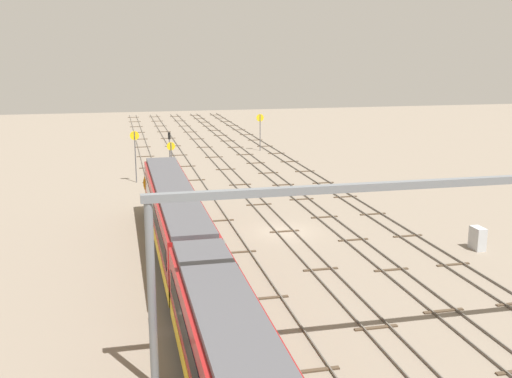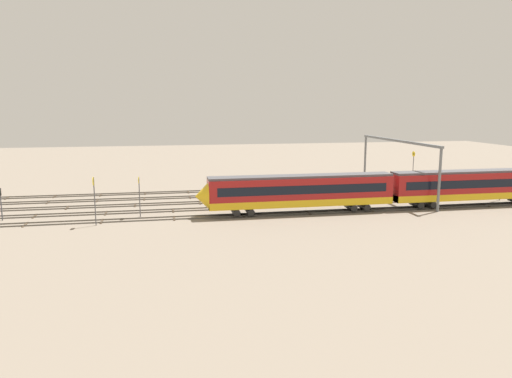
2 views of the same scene
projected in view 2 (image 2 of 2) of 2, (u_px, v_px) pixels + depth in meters
ground_plane at (261, 201)px, 71.49m from camera, size 204.69×204.69×0.00m
track_near_foreground at (250, 190)px, 80.28m from camera, size 188.69×2.40×0.16m
track_second_near at (256, 195)px, 75.88m from camera, size 188.69×2.40×0.16m
track_middle at (261, 200)px, 71.47m from camera, size 188.69×2.40×0.16m
track_second_far at (268, 206)px, 67.07m from camera, size 188.69×2.40×0.16m
track_with_train at (276, 214)px, 62.67m from camera, size 188.69×2.40×0.16m
overhead_gantry at (397, 152)px, 74.47m from camera, size 0.40×24.30×8.61m
speed_sign_near_foreground at (139, 191)px, 60.54m from camera, size 0.14×0.86×5.08m
speed_sign_mid_trackside at (94, 194)px, 56.16m from camera, size 0.14×0.99×5.70m
speed_sign_far_trackside at (413, 162)px, 86.96m from camera, size 0.14×0.95×5.70m
signal_light_trackside_approach at (501, 180)px, 71.22m from camera, size 0.31×0.32×4.65m
signal_light_trackside_departure at (1, 199)px, 58.75m from camera, size 0.31×0.32×3.96m
relay_cabinet at (289, 181)px, 84.91m from camera, size 1.30×0.73×1.69m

